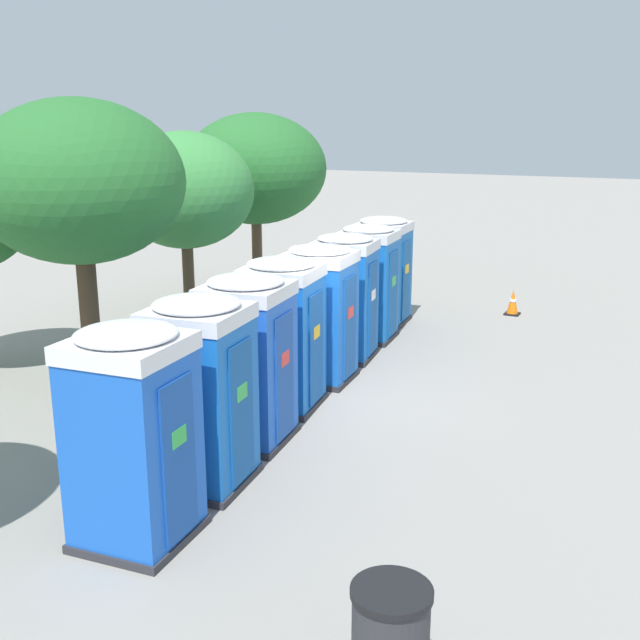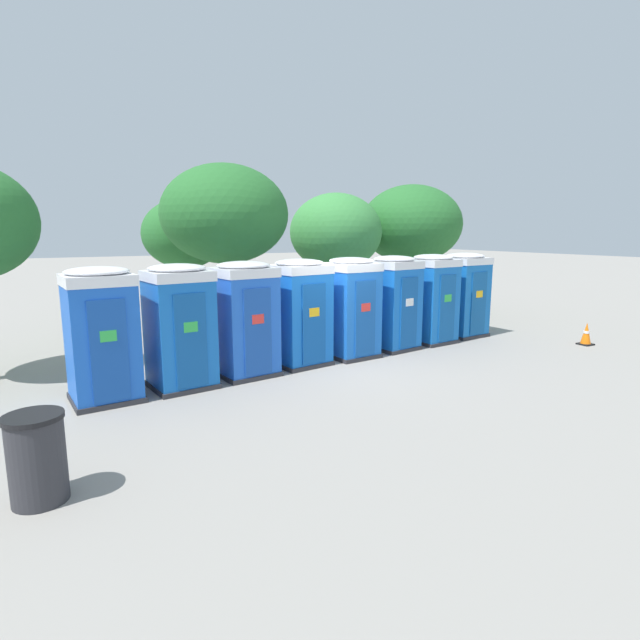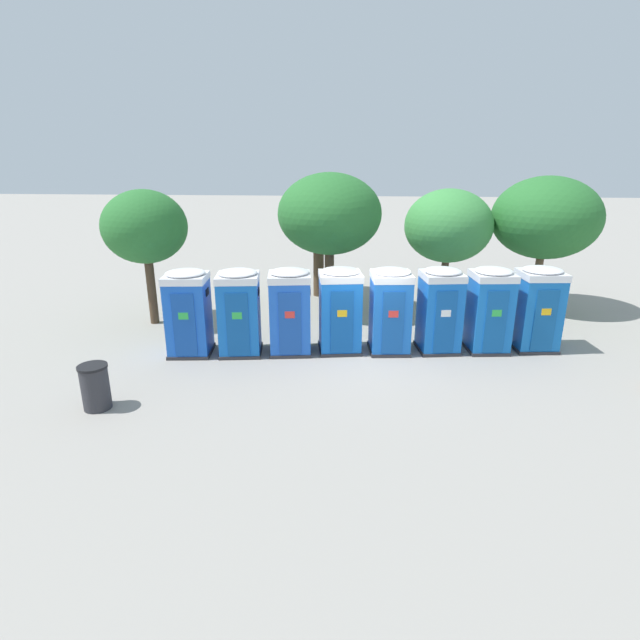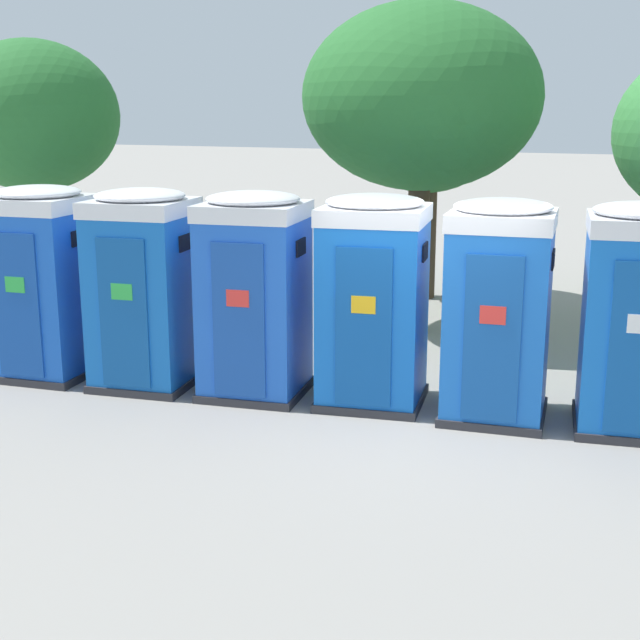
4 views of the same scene
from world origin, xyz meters
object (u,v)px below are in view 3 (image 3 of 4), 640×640
at_px(portapotty_4, 390,310).
at_px(street_tree_3, 546,218).
at_px(street_tree_0, 145,227).
at_px(trash_can, 95,387).
at_px(portapotty_3, 340,310).
at_px(portapotty_7, 537,308).
at_px(portapotty_6, 489,309).
at_px(street_tree_4, 448,226).
at_px(street_tree_1, 319,222).
at_px(portapotty_0, 188,312).
at_px(portapotty_1, 239,312).
at_px(portapotty_2, 290,311).
at_px(street_tree_2, 330,214).
at_px(portapotty_5, 440,310).

height_order(portapotty_4, street_tree_3, street_tree_3).
height_order(street_tree_0, trash_can, street_tree_0).
bearing_deg(trash_can, street_tree_3, 35.45).
height_order(portapotty_3, portapotty_7, same).
height_order(portapotty_6, trash_can, portapotty_6).
height_order(portapotty_6, street_tree_4, street_tree_4).
bearing_deg(street_tree_1, portapotty_3, -79.41).
relative_size(portapotty_0, trash_can, 2.35).
bearing_deg(portapotty_1, portapotty_7, 6.95).
height_order(street_tree_1, street_tree_4, street_tree_4).
distance_m(portapotty_4, portapotty_6, 2.96).
bearing_deg(portapotty_2, street_tree_2, 77.03).
relative_size(portapotty_2, street_tree_0, 0.55).
bearing_deg(portapotty_7, street_tree_0, 173.45).
bearing_deg(portapotty_3, portapotty_1, -171.36).
distance_m(portapotty_5, street_tree_1, 7.40).
bearing_deg(street_tree_3, portapotty_6, -122.03).
bearing_deg(street_tree_2, portapotty_2, -102.97).
bearing_deg(street_tree_4, portapotty_3, -128.57).
relative_size(portapotty_3, portapotty_6, 1.00).
bearing_deg(portapotty_6, street_tree_0, 171.35).
bearing_deg(portapotty_2, street_tree_0, 155.89).
distance_m(portapotty_0, street_tree_1, 7.69).
distance_m(street_tree_1, street_tree_3, 8.54).
bearing_deg(street_tree_1, street_tree_4, -16.16).
bearing_deg(portapotty_6, portapotty_5, -174.67).
distance_m(portapotty_0, portapotty_4, 5.92).
xyz_separation_m(portapotty_5, street_tree_4, (0.82, 4.48, 1.86)).
height_order(portapotty_5, portapotty_6, same).
xyz_separation_m(portapotty_5, street_tree_2, (-3.50, 3.46, 2.36)).
relative_size(street_tree_0, street_tree_1, 1.09).
bearing_deg(street_tree_3, portapotty_5, -132.55).
height_order(portapotty_0, street_tree_0, street_tree_0).
height_order(street_tree_0, street_tree_4, street_tree_0).
bearing_deg(street_tree_4, street_tree_2, -166.70).
height_order(portapotty_5, street_tree_3, street_tree_3).
bearing_deg(portapotty_7, portapotty_3, -173.90).
height_order(portapotty_6, street_tree_3, street_tree_3).
bearing_deg(portapotty_5, portapotty_2, -173.68).
bearing_deg(street_tree_1, street_tree_3, -7.81).
xyz_separation_m(portapotty_0, portapotty_3, (4.40, 0.59, -0.00)).
bearing_deg(street_tree_0, portapotty_6, -8.65).
xyz_separation_m(portapotty_0, portapotty_1, (1.47, 0.15, -0.00)).
bearing_deg(street_tree_3, portapotty_1, -152.01).
distance_m(portapotty_3, street_tree_3, 9.11).
bearing_deg(portapotty_6, portapotty_0, -173.67).
xyz_separation_m(portapotty_2, trash_can, (-4.02, -3.87, -0.74)).
xyz_separation_m(portapotty_1, portapotty_5, (5.88, 0.69, 0.00)).
bearing_deg(street_tree_1, portapotty_1, -105.08).
distance_m(street_tree_0, street_tree_1, 6.83).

